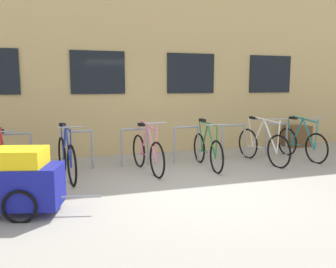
{
  "coord_description": "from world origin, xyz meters",
  "views": [
    {
      "loc": [
        -2.15,
        -5.4,
        1.77
      ],
      "look_at": [
        0.07,
        1.6,
        0.72
      ],
      "focal_mm": 37.07,
      "sensor_mm": 36.0,
      "label": 1
    }
  ],
  "objects_px": {
    "bicycle_white": "(262,145)",
    "bicycle_blue": "(67,158)",
    "bicycle_green": "(207,150)",
    "planter_box": "(297,136)",
    "bicycle_red": "(3,161)",
    "bicycle_pink": "(147,153)",
    "bicycle_teal": "(301,143)",
    "bike_trailer": "(26,180)"
  },
  "relations": [
    {
      "from": "bicycle_pink",
      "to": "bicycle_green",
      "type": "relative_size",
      "value": 1.01
    },
    {
      "from": "bicycle_blue",
      "to": "bicycle_pink",
      "type": "xyz_separation_m",
      "value": [
        1.58,
        0.07,
        -0.01
      ]
    },
    {
      "from": "bicycle_white",
      "to": "bicycle_green",
      "type": "distance_m",
      "value": 1.38
    },
    {
      "from": "bicycle_white",
      "to": "planter_box",
      "type": "height_order",
      "value": "bicycle_white"
    },
    {
      "from": "bicycle_red",
      "to": "planter_box",
      "type": "distance_m",
      "value": 7.65
    },
    {
      "from": "planter_box",
      "to": "bicycle_red",
      "type": "bearing_deg",
      "value": -169.24
    },
    {
      "from": "bicycle_pink",
      "to": "bicycle_red",
      "type": "xyz_separation_m",
      "value": [
        -2.7,
        0.09,
        -0.01
      ]
    },
    {
      "from": "bicycle_pink",
      "to": "bike_trailer",
      "type": "distance_m",
      "value": 2.8
    },
    {
      "from": "bicycle_white",
      "to": "bike_trailer",
      "type": "height_order",
      "value": "bicycle_white"
    },
    {
      "from": "bicycle_pink",
      "to": "planter_box",
      "type": "relative_size",
      "value": 2.47
    },
    {
      "from": "bicycle_blue",
      "to": "bicycle_pink",
      "type": "height_order",
      "value": "bicycle_pink"
    },
    {
      "from": "bicycle_green",
      "to": "bicycle_teal",
      "type": "bearing_deg",
      "value": 2.57
    },
    {
      "from": "bicycle_pink",
      "to": "bike_trailer",
      "type": "relative_size",
      "value": 1.17
    },
    {
      "from": "bicycle_pink",
      "to": "bicycle_red",
      "type": "bearing_deg",
      "value": 178.16
    },
    {
      "from": "bicycle_green",
      "to": "planter_box",
      "type": "relative_size",
      "value": 2.44
    },
    {
      "from": "bicycle_green",
      "to": "planter_box",
      "type": "xyz_separation_m",
      "value": [
        3.48,
        1.53,
        -0.08
      ]
    },
    {
      "from": "bicycle_blue",
      "to": "bike_trailer",
      "type": "height_order",
      "value": "bicycle_blue"
    },
    {
      "from": "bicycle_white",
      "to": "bicycle_green",
      "type": "height_order",
      "value": "bicycle_white"
    },
    {
      "from": "bicycle_teal",
      "to": "bicycle_green",
      "type": "xyz_separation_m",
      "value": [
        -2.49,
        -0.11,
        -0.01
      ]
    },
    {
      "from": "bicycle_red",
      "to": "bicycle_blue",
      "type": "bearing_deg",
      "value": -7.89
    },
    {
      "from": "bicycle_teal",
      "to": "bicycle_pink",
      "type": "xyz_separation_m",
      "value": [
        -3.82,
        -0.1,
        0.0
      ]
    },
    {
      "from": "bicycle_blue",
      "to": "bicycle_green",
      "type": "relative_size",
      "value": 1.0
    },
    {
      "from": "bicycle_green",
      "to": "bike_trailer",
      "type": "distance_m",
      "value": 3.91
    },
    {
      "from": "bicycle_pink",
      "to": "bicycle_blue",
      "type": "bearing_deg",
      "value": -177.54
    },
    {
      "from": "bicycle_teal",
      "to": "bicycle_white",
      "type": "bearing_deg",
      "value": -176.12
    },
    {
      "from": "bicycle_teal",
      "to": "bike_trailer",
      "type": "distance_m",
      "value": 6.27
    },
    {
      "from": "bicycle_white",
      "to": "bicycle_red",
      "type": "height_order",
      "value": "bicycle_white"
    },
    {
      "from": "bicycle_pink",
      "to": "bicycle_red",
      "type": "relative_size",
      "value": 0.99
    },
    {
      "from": "bicycle_red",
      "to": "bicycle_teal",
      "type": "bearing_deg",
      "value": 0.12
    },
    {
      "from": "bicycle_blue",
      "to": "bicycle_teal",
      "type": "bearing_deg",
      "value": 1.78
    },
    {
      "from": "bicycle_teal",
      "to": "bicycle_pink",
      "type": "distance_m",
      "value": 3.82
    },
    {
      "from": "bicycle_blue",
      "to": "planter_box",
      "type": "height_order",
      "value": "bicycle_blue"
    },
    {
      "from": "bicycle_white",
      "to": "bicycle_teal",
      "type": "height_order",
      "value": "bicycle_white"
    },
    {
      "from": "bicycle_green",
      "to": "planter_box",
      "type": "distance_m",
      "value": 3.8
    },
    {
      "from": "bike_trailer",
      "to": "planter_box",
      "type": "bearing_deg",
      "value": 25.25
    },
    {
      "from": "bicycle_red",
      "to": "bike_trailer",
      "type": "relative_size",
      "value": 1.18
    },
    {
      "from": "bicycle_white",
      "to": "bicycle_red",
      "type": "relative_size",
      "value": 1.04
    },
    {
      "from": "bicycle_white",
      "to": "bicycle_red",
      "type": "bearing_deg",
      "value": 179.34
    },
    {
      "from": "bicycle_white",
      "to": "bicycle_blue",
      "type": "height_order",
      "value": "bicycle_white"
    },
    {
      "from": "bicycle_white",
      "to": "bicycle_blue",
      "type": "bearing_deg",
      "value": -178.76
    },
    {
      "from": "bicycle_red",
      "to": "bicycle_pink",
      "type": "bearing_deg",
      "value": -1.84
    },
    {
      "from": "planter_box",
      "to": "bicycle_blue",
      "type": "bearing_deg",
      "value": -166.1
    }
  ]
}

